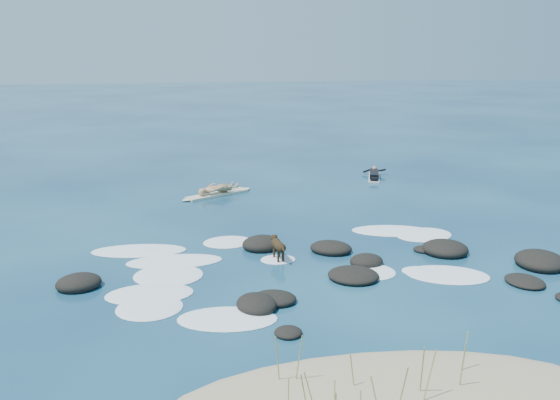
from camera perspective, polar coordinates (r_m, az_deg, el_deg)
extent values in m
plane|color=#0A2642|center=(19.39, 2.40, -5.51)|extent=(160.00, 160.00, 0.00)
cylinder|color=olive|center=(11.46, 11.08, -16.96)|extent=(0.09, 0.31, 1.17)
cylinder|color=olive|center=(12.22, 6.64, -15.46)|extent=(0.17, 0.10, 0.87)
cylinder|color=olive|center=(12.56, 16.33, -14.51)|extent=(0.04, 0.18, 1.11)
cylinder|color=olive|center=(11.58, 2.76, -17.24)|extent=(0.25, 0.07, 0.85)
cylinder|color=olive|center=(12.32, -0.22, -14.43)|extent=(0.14, 0.22, 1.11)
cylinder|color=olive|center=(12.32, 1.73, -14.40)|extent=(0.11, 0.24, 1.12)
cylinder|color=olive|center=(11.26, 2.31, -17.65)|extent=(0.23, 0.22, 1.04)
cylinder|color=olive|center=(11.99, 13.45, -15.66)|extent=(0.26, 0.10, 1.14)
cylinder|color=olive|center=(13.23, 16.49, -13.34)|extent=(0.15, 0.08, 0.95)
cylinder|color=olive|center=(12.11, 12.84, -15.14)|extent=(0.12, 0.32, 1.19)
ellipsoid|color=black|center=(16.41, -0.55, -9.01)|extent=(1.41, 1.26, 0.34)
ellipsoid|color=black|center=(18.16, -17.93, -7.24)|extent=(1.55, 1.45, 0.50)
ellipsoid|color=black|center=(20.95, 21.98, -4.85)|extent=(0.84, 0.78, 0.27)
ellipsoid|color=black|center=(16.04, -2.16, -9.51)|extent=(1.19, 1.35, 0.45)
ellipsoid|color=black|center=(18.85, 21.48, -6.95)|extent=(1.30, 1.44, 0.26)
ellipsoid|color=black|center=(20.45, 22.68, -5.17)|extent=(1.89, 2.01, 0.55)
ellipsoid|color=black|center=(20.40, -1.68, -4.06)|extent=(1.56, 1.47, 0.54)
ellipsoid|color=black|center=(20.15, 4.68, -4.42)|extent=(1.72, 1.61, 0.44)
ellipsoid|color=black|center=(20.65, 13.06, -4.45)|extent=(0.92, 0.88, 0.21)
ellipsoid|color=black|center=(20.64, 14.86, -4.34)|extent=(1.94, 1.91, 0.53)
ellipsoid|color=black|center=(19.14, 7.91, -5.58)|extent=(1.37, 1.32, 0.42)
ellipsoid|color=black|center=(14.74, 0.75, -12.02)|extent=(0.86, 0.86, 0.23)
ellipsoid|color=black|center=(18.04, 6.73, -6.86)|extent=(1.90, 1.85, 0.37)
ellipsoid|color=white|center=(22.32, 13.01, -3.12)|extent=(2.38, 2.06, 0.12)
ellipsoid|color=white|center=(22.54, 10.21, -2.80)|extent=(3.10, 1.95, 0.12)
ellipsoid|color=white|center=(16.42, -11.84, -9.63)|extent=(2.02, 1.95, 0.12)
ellipsoid|color=white|center=(19.50, -9.63, -5.56)|extent=(2.97, 1.31, 0.12)
ellipsoid|color=white|center=(18.89, 12.58, -6.39)|extent=(1.20, 1.06, 0.12)
ellipsoid|color=white|center=(15.54, -4.83, -10.79)|extent=(2.65, 1.77, 0.12)
ellipsoid|color=white|center=(18.43, -10.17, -6.80)|extent=(2.19, 2.00, 0.12)
ellipsoid|color=white|center=(20.66, -12.77, -4.55)|extent=(3.15, 1.56, 0.12)
ellipsoid|color=white|center=(18.81, 15.06, -6.63)|extent=(2.79, 2.23, 0.12)
ellipsoid|color=white|center=(18.60, 8.51, -6.51)|extent=(1.72, 1.74, 0.12)
ellipsoid|color=white|center=(17.24, -11.84, -8.42)|extent=(2.40, 1.52, 0.12)
ellipsoid|color=white|center=(21.06, -4.78, -3.86)|extent=(1.80, 1.50, 0.12)
ellipsoid|color=white|center=(19.38, -0.18, -5.47)|extent=(1.10, 0.90, 0.12)
cube|color=beige|center=(27.32, -5.75, 0.54)|extent=(2.84, 2.02, 0.10)
ellipsoid|color=beige|center=(28.14, -3.27, 1.00)|extent=(0.68, 0.59, 0.11)
ellipsoid|color=beige|center=(26.55, -8.37, 0.04)|extent=(0.68, 0.59, 0.11)
imported|color=tan|center=(27.09, -5.80, 2.60)|extent=(0.75, 0.83, 1.91)
cube|color=silver|center=(30.82, 8.60, 2.06)|extent=(1.21, 2.36, 0.08)
ellipsoid|color=silver|center=(31.95, 8.62, 2.50)|extent=(0.42, 0.56, 0.09)
cube|color=black|center=(30.79, 8.61, 2.34)|extent=(0.83, 1.48, 0.23)
sphere|color=#AA7159|center=(31.57, 8.64, 2.88)|extent=(0.30, 0.30, 0.24)
cylinder|color=black|center=(31.75, 8.10, 2.72)|extent=(0.58, 0.14, 0.26)
cylinder|color=black|center=(31.75, 9.16, 2.67)|extent=(0.50, 0.45, 0.26)
cube|color=black|center=(30.03, 8.60, 1.95)|extent=(0.52, 0.66, 0.15)
cylinder|color=black|center=(19.12, -0.13, -4.18)|extent=(0.38, 0.64, 0.29)
sphere|color=black|center=(19.36, -0.38, -3.93)|extent=(0.35, 0.35, 0.30)
sphere|color=black|center=(18.88, 0.12, -4.43)|extent=(0.31, 0.31, 0.27)
sphere|color=black|center=(19.48, -0.54, -3.49)|extent=(0.25, 0.25, 0.22)
cone|color=black|center=(19.61, -0.66, -3.42)|extent=(0.13, 0.15, 0.11)
cone|color=black|center=(19.43, -0.69, -3.27)|extent=(0.11, 0.09, 0.11)
cone|color=black|center=(19.46, -0.37, -3.24)|extent=(0.11, 0.09, 0.11)
cylinder|color=black|center=(19.38, -0.54, -4.88)|extent=(0.08, 0.08, 0.39)
cylinder|color=black|center=(19.43, -0.11, -4.84)|extent=(0.08, 0.08, 0.39)
cylinder|color=black|center=(19.01, -0.16, -5.28)|extent=(0.08, 0.08, 0.39)
cylinder|color=black|center=(19.06, 0.28, -5.23)|extent=(0.08, 0.08, 0.39)
cylinder|color=black|center=(18.74, 0.25, -4.40)|extent=(0.10, 0.29, 0.17)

